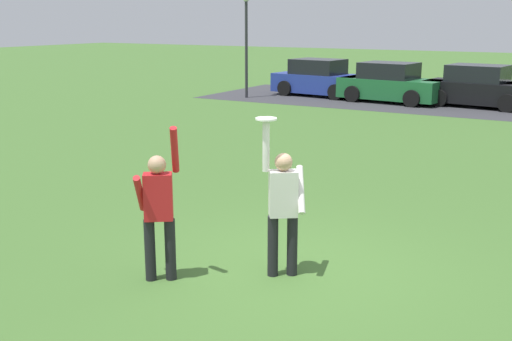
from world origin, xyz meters
The scene contains 9 objects.
ground_plane centered at (0.00, 0.00, 0.00)m, with size 120.00×120.00×0.00m, color #426B2D.
person_catcher centered at (-0.10, -0.20, 0.98)m, with size 0.57×0.54×2.08m.
person_defender centered at (-1.40, -1.11, 0.98)m, with size 0.65×0.63×2.04m.
frisbee_disc centered at (-0.29, -0.33, 2.09)m, with size 0.27×0.27×0.02m, color white.
parked_car_blue centered at (-7.81, 18.14, 0.73)m, with size 4.28×2.41×1.59m.
parked_car_green centered at (-4.44, 17.62, 0.73)m, with size 4.28×2.41×1.59m.
parked_car_black centered at (-1.06, 17.99, 0.73)m, with size 4.28×2.41×1.59m.
parking_strip centered at (-1.29, 17.97, 0.00)m, with size 21.88×6.40×0.01m, color #38383D.
lamppost_by_lot centered at (-10.25, 15.97, 2.59)m, with size 0.28×0.28×4.26m.
Camera 1 is at (3.43, -7.05, 3.30)m, focal length 43.79 mm.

